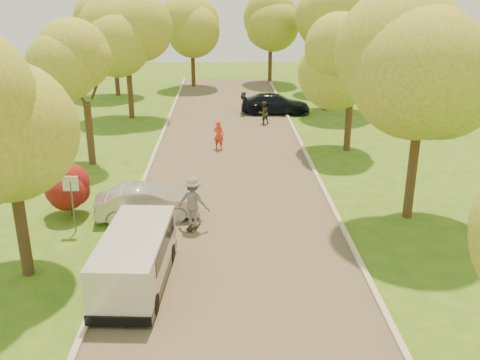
{
  "coord_description": "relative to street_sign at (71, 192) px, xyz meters",
  "views": [
    {
      "loc": [
        -0.32,
        -13.94,
        8.53
      ],
      "look_at": [
        0.29,
        5.83,
        1.3
      ],
      "focal_mm": 40.0,
      "sensor_mm": 36.0,
      "label": 1
    }
  ],
  "objects": [
    {
      "name": "minivan",
      "position": [
        2.81,
        -3.75,
        -0.67
      ],
      "size": [
        2.06,
        4.64,
        1.69
      ],
      "rotation": [
        0.0,
        0.0,
        -0.06
      ],
      "color": "silver",
      "rests_on": "ground"
    },
    {
      "name": "tree_bg_a",
      "position": [
        -2.98,
        26.0,
        3.75
      ],
      "size": [
        5.12,
        5.0,
        7.72
      ],
      "color": "#382619",
      "rests_on": "ground"
    },
    {
      "name": "tree_bg_b",
      "position": [
        14.02,
        28.0,
        3.97
      ],
      "size": [
        5.12,
        5.0,
        7.95
      ],
      "color": "#382619",
      "rests_on": "ground"
    },
    {
      "name": "silver_sedan",
      "position": [
        2.5,
        1.19,
        -0.91
      ],
      "size": [
        4.1,
        1.85,
        1.31
      ],
      "primitive_type": "imported",
      "rotation": [
        0.0,
        0.0,
        1.69
      ],
      "color": "#B2B3B7",
      "rests_on": "ground"
    },
    {
      "name": "person_striped",
      "position": [
        5.18,
        10.41,
        -0.77
      ],
      "size": [
        0.68,
        0.56,
        1.59
      ],
      "primitive_type": "imported",
      "rotation": [
        0.0,
        0.0,
        2.79
      ],
      "color": "red",
      "rests_on": "ground"
    },
    {
      "name": "tree_bg_d",
      "position": [
        10.02,
        32.0,
        3.75
      ],
      "size": [
        5.12,
        5.0,
        7.72
      ],
      "color": "#382619",
      "rests_on": "ground"
    },
    {
      "name": "ground",
      "position": [
        5.8,
        -4.0,
        -1.56
      ],
      "size": [
        100.0,
        100.0,
        0.0
      ],
      "primitive_type": "plane",
      "color": "#2F6117",
      "rests_on": "ground"
    },
    {
      "name": "street_sign",
      "position": [
        0.0,
        0.0,
        0.0
      ],
      "size": [
        0.55,
        0.06,
        2.17
      ],
      "color": "#59595E",
      "rests_on": "ground"
    },
    {
      "name": "tree_l_mida",
      "position": [
        -0.5,
        -3.0,
        3.61
      ],
      "size": [
        4.71,
        4.6,
        7.39
      ],
      "color": "#382619",
      "rests_on": "ground"
    },
    {
      "name": "tree_r_midb",
      "position": [
        12.4,
        10.0,
        3.32
      ],
      "size": [
        4.51,
        4.4,
        7.01
      ],
      "color": "#382619",
      "rests_on": "ground"
    },
    {
      "name": "tree_r_far",
      "position": [
        13.03,
        20.0,
        4.27
      ],
      "size": [
        5.33,
        5.2,
        8.34
      ],
      "color": "#382619",
      "rests_on": "ground"
    },
    {
      "name": "longboard",
      "position": [
        4.32,
        0.23,
        -1.46
      ],
      "size": [
        0.57,
        1.0,
        0.11
      ],
      "rotation": [
        0.0,
        0.0,
        2.82
      ],
      "color": "black",
      "rests_on": "ground"
    },
    {
      "name": "curb_left",
      "position": [
        1.75,
        4.0,
        -1.5
      ],
      "size": [
        0.18,
        60.0,
        0.12
      ],
      "primitive_type": "cube",
      "color": "#B2AD9E",
      "rests_on": "ground"
    },
    {
      "name": "dark_sedan",
      "position": [
        9.1,
        18.99,
        -0.86
      ],
      "size": [
        4.94,
        2.28,
        1.4
      ],
      "primitive_type": "imported",
      "rotation": [
        0.0,
        0.0,
        1.5
      ],
      "color": "black",
      "rests_on": "ground"
    },
    {
      "name": "road",
      "position": [
        5.8,
        4.0,
        -1.56
      ],
      "size": [
        8.0,
        60.0,
        0.01
      ],
      "primitive_type": "cube",
      "color": "#4C4438",
      "rests_on": "ground"
    },
    {
      "name": "tree_l_far",
      "position": [
        -0.59,
        18.0,
        3.9
      ],
      "size": [
        4.92,
        4.8,
        7.79
      ],
      "color": "#382619",
      "rests_on": "ground"
    },
    {
      "name": "tree_r_mida",
      "position": [
        12.82,
        1.0,
        3.97
      ],
      "size": [
        5.13,
        5.0,
        7.95
      ],
      "color": "#382619",
      "rests_on": "ground"
    },
    {
      "name": "person_olive",
      "position": [
        8.04,
        15.92,
        -0.81
      ],
      "size": [
        0.91,
        0.84,
        1.5
      ],
      "primitive_type": "imported",
      "rotation": [
        0.0,
        0.0,
        3.62
      ],
      "color": "#2D2E1C",
      "rests_on": "ground"
    },
    {
      "name": "skateboarder",
      "position": [
        4.32,
        0.23,
        -0.49
      ],
      "size": [
        1.38,
        1.06,
        1.89
      ],
      "primitive_type": "imported",
      "rotation": [
        0.0,
        0.0,
        2.82
      ],
      "color": "slate",
      "rests_on": "longboard"
    },
    {
      "name": "red_shrub",
      "position": [
        -0.5,
        1.5,
        -0.47
      ],
      "size": [
        1.7,
        1.7,
        1.95
      ],
      "color": "#382619",
      "rests_on": "ground"
    },
    {
      "name": "curb_right",
      "position": [
        9.85,
        4.0,
        -1.5
      ],
      "size": [
        0.18,
        60.0,
        0.12
      ],
      "primitive_type": "cube",
      "color": "#B2AD9E",
      "rests_on": "ground"
    },
    {
      "name": "tree_l_midb",
      "position": [
        -1.01,
        8.0,
        3.02
      ],
      "size": [
        4.3,
        4.2,
        6.62
      ],
      "color": "#382619",
      "rests_on": "ground"
    },
    {
      "name": "tree_bg_c",
      "position": [
        3.01,
        30.0,
        3.46
      ],
      "size": [
        4.92,
        4.8,
        7.33
      ],
      "color": "#382619",
      "rests_on": "ground"
    }
  ]
}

